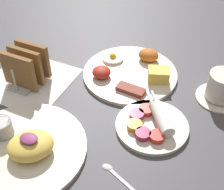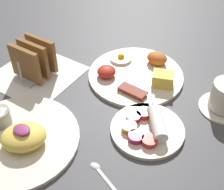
{
  "view_description": "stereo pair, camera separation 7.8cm",
  "coord_description": "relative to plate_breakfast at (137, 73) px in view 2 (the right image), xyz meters",
  "views": [
    {
      "loc": [
        0.33,
        -0.5,
        0.55
      ],
      "look_at": [
        0.08,
        0.03,
        0.03
      ],
      "focal_mm": 50.0,
      "sensor_mm": 36.0,
      "label": 1
    },
    {
      "loc": [
        0.39,
        -0.46,
        0.55
      ],
      "look_at": [
        0.08,
        0.03,
        0.03
      ],
      "focal_mm": 50.0,
      "sensor_mm": 36.0,
      "label": 2
    }
  ],
  "objects": [
    {
      "name": "plate_breakfast",
      "position": [
        0.0,
        0.0,
        0.0
      ],
      "size": [
        0.27,
        0.27,
        0.05
      ],
      "color": "silver",
      "rests_on": "ground_plane"
    },
    {
      "name": "plate_foreground",
      "position": [
        -0.11,
        -0.35,
        0.0
      ],
      "size": [
        0.28,
        0.28,
        0.06
      ],
      "color": "silver",
      "rests_on": "ground_plane"
    },
    {
      "name": "ground_plane",
      "position": [
        -0.07,
        -0.16,
        -0.01
      ],
      "size": [
        3.0,
        3.0,
        0.0
      ],
      "primitive_type": "plane",
      "color": "#47474C"
    },
    {
      "name": "plate_condiments",
      "position": [
        0.12,
        -0.17,
        0.0
      ],
      "size": [
        0.17,
        0.18,
        0.04
      ],
      "color": "silver",
      "rests_on": "ground_plane"
    },
    {
      "name": "teaspoon",
      "position": [
        0.11,
        -0.33,
        -0.01
      ],
      "size": [
        0.13,
        0.05,
        0.01
      ],
      "color": "silver",
      "rests_on": "ground_plane"
    },
    {
      "name": "toast_rack",
      "position": [
        -0.24,
        -0.15,
        0.04
      ],
      "size": [
        0.1,
        0.12,
        0.1
      ],
      "color": "#B7B7BC",
      "rests_on": "ground_plane"
    },
    {
      "name": "napkin_flat",
      "position": [
        -0.24,
        -0.15,
        -0.01
      ],
      "size": [
        0.22,
        0.22,
        0.0
      ],
      "color": "white",
      "rests_on": "ground_plane"
    }
  ]
}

